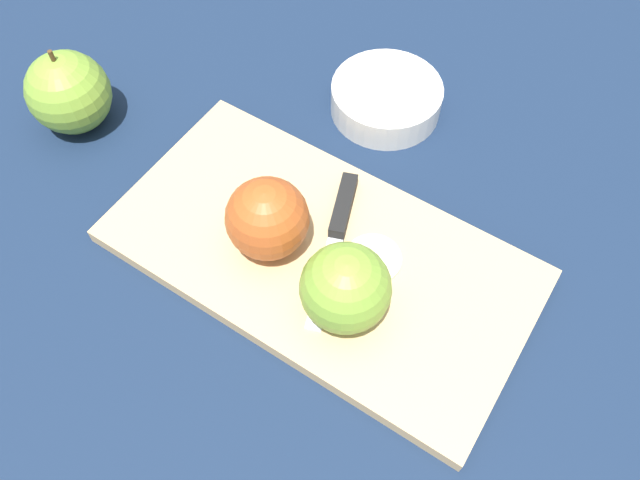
# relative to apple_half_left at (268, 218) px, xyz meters

# --- Properties ---
(ground_plane) EXTENTS (4.00, 4.00, 0.00)m
(ground_plane) POSITION_rel_apple_half_left_xyz_m (0.05, 0.02, -0.06)
(ground_plane) COLOR #14233D
(cutting_board) EXTENTS (0.43, 0.24, 0.02)m
(cutting_board) POSITION_rel_apple_half_left_xyz_m (0.05, 0.02, -0.05)
(cutting_board) COLOR tan
(cutting_board) RESTS_ON ground_plane
(apple_half_left) EXTENTS (0.08, 0.08, 0.08)m
(apple_half_left) POSITION_rel_apple_half_left_xyz_m (0.00, 0.00, 0.00)
(apple_half_left) COLOR #AD4C1E
(apple_half_left) RESTS_ON cutting_board
(apple_half_right) EXTENTS (0.08, 0.08, 0.08)m
(apple_half_right) POSITION_rel_apple_half_left_xyz_m (0.10, -0.02, 0.00)
(apple_half_right) COLOR olive
(apple_half_right) RESTS_ON cutting_board
(knife) EXTENTS (0.08, 0.17, 0.02)m
(knife) POSITION_rel_apple_half_left_xyz_m (0.04, 0.06, -0.03)
(knife) COLOR silver
(knife) RESTS_ON cutting_board
(apple_slice) EXTENTS (0.06, 0.06, 0.01)m
(apple_slice) POSITION_rel_apple_half_left_xyz_m (0.09, 0.04, -0.04)
(apple_slice) COLOR #EFE5C6
(apple_slice) RESTS_ON cutting_board
(apple_whole) EXTENTS (0.09, 0.09, 0.10)m
(apple_whole) POSITION_rel_apple_half_left_xyz_m (-0.29, 0.00, -0.01)
(apple_whole) COLOR olive
(apple_whole) RESTS_ON ground_plane
(bowl) EXTENTS (0.13, 0.13, 0.04)m
(bowl) POSITION_rel_apple_half_left_xyz_m (-0.02, 0.23, -0.04)
(bowl) COLOR silver
(bowl) RESTS_ON ground_plane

